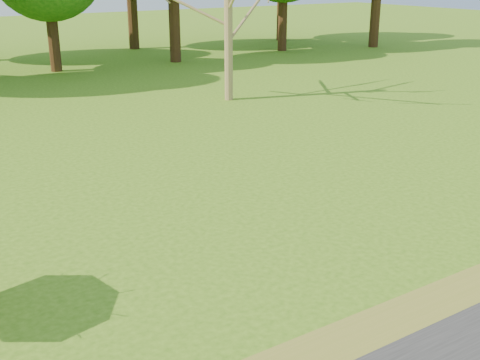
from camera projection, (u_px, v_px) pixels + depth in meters
ground at (231, 268)px, 10.12m from camera, size 120.00×120.00×0.00m
drygrass_strip at (345, 352)px, 7.91m from camera, size 120.00×1.20×0.01m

